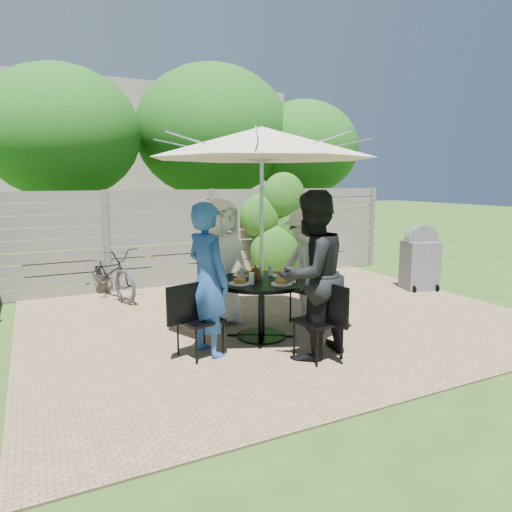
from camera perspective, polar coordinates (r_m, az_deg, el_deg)
name	(u,v)px	position (r m, az deg, el deg)	size (l,w,h in m)	color
backyard_envelope	(136,162)	(16.03, -14.80, 11.27)	(60.00, 60.00, 5.00)	#304C17
patio_table	(261,298)	(5.83, 0.68, -5.23)	(1.45, 1.45, 0.77)	black
umbrella	(262,143)	(5.66, 0.72, 13.94)	(3.37, 3.37, 2.65)	silver
chair_back	(216,301)	(6.61, -5.01, -5.68)	(0.57, 0.74, 0.97)	black
person_back	(221,262)	(6.38, -4.35, -0.79)	(0.86, 0.56, 1.77)	silver
chair_left	(199,335)	(5.33, -7.10, -9.75)	(0.68, 0.53, 0.89)	black
person_left	(208,280)	(5.24, -6.03, -3.01)	(0.65, 0.43, 1.78)	#234C97
chair_front	(319,336)	(5.27, 7.88, -9.93)	(0.51, 0.69, 0.92)	black
person_front	(311,275)	(5.17, 6.92, -2.43)	(0.93, 0.73, 1.92)	black
chair_right	(311,303)	(6.56, 6.93, -5.80)	(0.75, 0.62, 0.99)	black
person_right	(306,267)	(6.34, 6.23, -1.42)	(1.07, 0.61, 1.65)	beige
plate_back	(243,274)	(6.03, -1.62, -2.22)	(0.26, 0.26, 0.06)	white
plate_left	(240,282)	(5.54, -2.06, -3.28)	(0.26, 0.26, 0.06)	white
plate_front	(282,283)	(5.52, 3.22, -3.34)	(0.26, 0.26, 0.06)	white
plate_right	(282,274)	(6.01, 3.22, -2.27)	(0.26, 0.26, 0.06)	white
plate_extra	(288,280)	(5.68, 4.08, -2.97)	(0.24, 0.24, 0.06)	white
glass_back	(242,272)	(5.88, -1.77, -2.07)	(0.07, 0.07, 0.14)	silver
glass_left	(252,279)	(5.52, -0.57, -2.85)	(0.07, 0.07, 0.14)	silver
glass_right	(271,270)	(6.01, 1.84, -1.82)	(0.07, 0.07, 0.14)	silver
syrup_jug	(255,274)	(5.76, -0.09, -2.22)	(0.09, 0.09, 0.16)	#59280C
coffee_cup	(256,272)	(5.99, -0.03, -1.96)	(0.08, 0.08, 0.12)	#C6B293
bicycle	(108,272)	(8.22, -17.99, -1.96)	(0.60, 1.73, 0.91)	#333338
bbq_grill	(420,261)	(8.92, 19.81, -0.56)	(0.69, 0.60, 1.21)	slate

